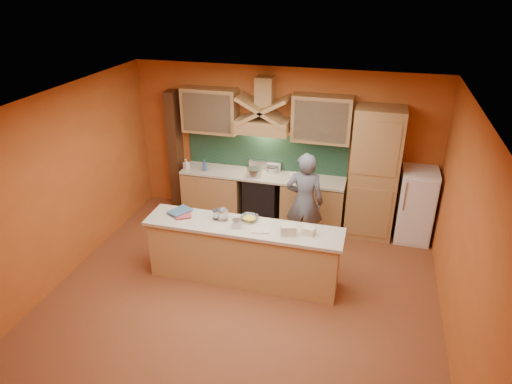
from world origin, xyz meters
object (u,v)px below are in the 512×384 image
(stove, at_px, (262,197))
(fridge, at_px, (416,205))
(kitchen_scale, at_px, (237,224))
(mixing_bowl, at_px, (249,218))
(person, at_px, (304,202))

(stove, distance_m, fridge, 2.71)
(kitchen_scale, bearing_deg, mixing_bowl, 53.74)
(kitchen_scale, relative_size, mixing_bowl, 0.48)
(stove, xyz_separation_m, mixing_bowl, (0.25, -1.73, 0.53))
(person, bearing_deg, kitchen_scale, 53.53)
(stove, height_order, kitchen_scale, kitchen_scale)
(stove, xyz_separation_m, person, (0.91, -0.75, 0.40))
(kitchen_scale, distance_m, mixing_bowl, 0.27)
(person, bearing_deg, fridge, -161.20)
(stove, relative_size, fridge, 0.69)
(fridge, distance_m, kitchen_scale, 3.26)
(stove, height_order, person, person)
(fridge, bearing_deg, mixing_bowl, -144.86)
(person, height_order, mixing_bowl, person)
(fridge, relative_size, kitchen_scale, 10.58)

